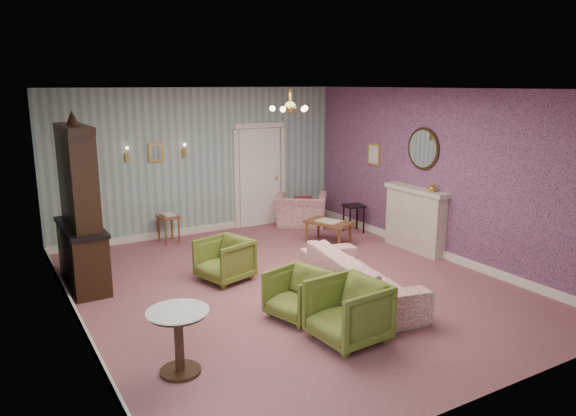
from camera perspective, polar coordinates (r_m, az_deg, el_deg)
floor at (r=8.25m, az=0.21°, el=-8.17°), size 7.00×7.00×0.00m
ceiling at (r=7.70m, az=0.23°, el=12.41°), size 7.00×7.00×0.00m
wall_back at (r=10.96m, az=-9.18°, el=4.81°), size 6.00×0.00×6.00m
wall_front at (r=5.24m, az=20.19°, el=-4.79°), size 6.00×0.00×6.00m
wall_left at (r=6.86m, az=-21.90°, el=-0.84°), size 0.00×7.00×7.00m
wall_right at (r=9.70m, az=15.68°, el=3.44°), size 0.00×7.00×7.00m
wall_right_floral at (r=9.69m, az=15.62°, el=3.43°), size 0.00×7.00×7.00m
door at (r=11.51m, az=-3.00°, el=3.48°), size 1.12×0.12×2.16m
olive_chair_a at (r=6.49m, az=6.33°, el=-10.47°), size 0.79×0.83×0.81m
olive_chair_b at (r=7.09m, az=1.05°, el=-8.80°), size 0.80×0.83×0.70m
olive_chair_c at (r=8.41m, az=-6.69°, el=-5.20°), size 0.84×0.87×0.73m
sofa_chintz at (r=7.70m, az=7.55°, el=-6.32°), size 1.04×2.36×0.89m
wingback_chair at (r=11.51m, az=1.39°, el=0.35°), size 1.25×1.17×0.92m
dresser at (r=8.51m, az=-21.18°, el=0.54°), size 0.54×1.53×2.55m
fireplace at (r=10.05m, az=13.19°, el=-1.16°), size 0.30×1.40×1.16m
mantel_vase at (r=9.62m, az=14.94°, el=2.10°), size 0.15×0.15×0.15m
oval_mirror at (r=9.90m, az=14.00°, el=6.06°), size 0.04×0.76×0.84m
framed_print at (r=10.93m, az=9.02°, el=5.59°), size 0.04×0.34×0.42m
coffee_table at (r=10.30m, az=4.27°, el=-2.56°), size 0.77×0.99×0.45m
side_table_black at (r=11.12m, az=6.90°, el=-1.11°), size 0.45×0.45×0.57m
pedestal_table at (r=5.92m, az=-11.37°, el=-13.60°), size 0.75×0.75×0.71m
nesting_table at (r=10.60m, az=-12.42°, el=-2.04°), size 0.37×0.46×0.57m
gilt_mirror_back at (r=10.60m, az=-13.70°, el=5.70°), size 0.28×0.06×0.36m
sconce_left at (r=10.44m, az=-16.56°, el=5.42°), size 0.16×0.12×0.30m
sconce_right at (r=10.75m, az=-10.85°, el=5.93°), size 0.16×0.12×0.30m
chandelier at (r=7.70m, az=0.23°, el=10.40°), size 0.56×0.56×0.36m
burgundy_cushion at (r=11.36m, az=1.58°, el=0.28°), size 0.41×0.28×0.39m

